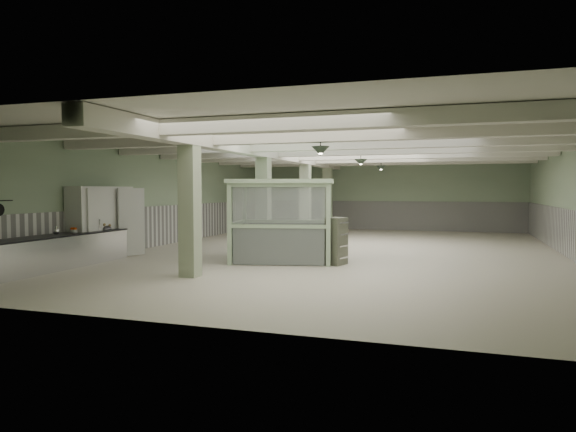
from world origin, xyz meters
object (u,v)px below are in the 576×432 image
(filing_cabinet, at_px, (336,241))
(walkin_cooler, at_px, (102,223))
(prep_counter, at_px, (49,253))
(guard_booth, at_px, (283,205))

(filing_cabinet, bearing_deg, walkin_cooler, -155.15)
(prep_counter, bearing_deg, filing_cabinet, 25.45)
(walkin_cooler, distance_m, guard_booth, 5.55)
(prep_counter, distance_m, guard_booth, 6.54)
(walkin_cooler, relative_size, guard_booth, 0.70)
(prep_counter, height_order, filing_cabinet, filing_cabinet)
(prep_counter, bearing_deg, guard_booth, 35.15)
(prep_counter, xyz_separation_m, filing_cabinet, (6.97, 3.32, 0.21))
(prep_counter, distance_m, filing_cabinet, 7.73)
(prep_counter, distance_m, walkin_cooler, 2.36)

